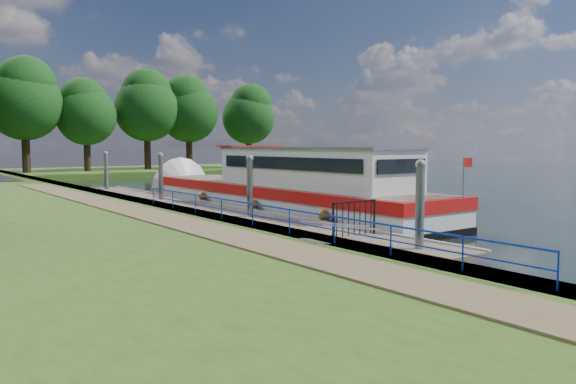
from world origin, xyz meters
TOP-DOWN VIEW (x-y plane):
  - ground at (0.00, 0.00)m, footprint 160.00×160.00m
  - bank_edge at (-2.55, 15.00)m, footprint 1.10×90.00m
  - far_bank at (12.00, 52.00)m, footprint 60.00×18.00m
  - footpath at (-4.40, 8.00)m, footprint 1.60×40.00m
  - blue_fence at (-2.75, 3.00)m, footprint 0.04×18.04m
  - pontoon at (0.00, 13.00)m, footprint 2.50×30.00m
  - mooring_piles at (0.00, 13.00)m, footprint 0.30×27.30m
  - gangway at (-1.85, 0.50)m, footprint 2.58×1.00m
  - gate_panel at (-0.00, 2.20)m, footprint 1.85×0.05m
  - barge at (3.60, 11.93)m, footprint 4.36×21.15m
  - horizon_trees at (-1.61, 48.68)m, footprint 54.38×10.03m

SIDE VIEW (x-z plane):
  - ground at x=0.00m, z-range 0.00..0.00m
  - pontoon at x=0.00m, z-range -0.10..0.46m
  - far_bank at x=12.00m, z-range 0.00..0.60m
  - bank_edge at x=-2.55m, z-range 0.00..0.78m
  - gangway at x=-1.85m, z-range 0.16..1.09m
  - footpath at x=-4.40m, z-range 0.78..0.83m
  - barge at x=3.60m, z-range -1.30..3.48m
  - gate_panel at x=0.00m, z-range 0.57..1.72m
  - mooring_piles at x=0.00m, z-range -0.50..3.05m
  - blue_fence at x=-2.75m, z-range 0.95..1.67m
  - horizon_trees at x=-1.61m, z-range 1.51..14.38m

